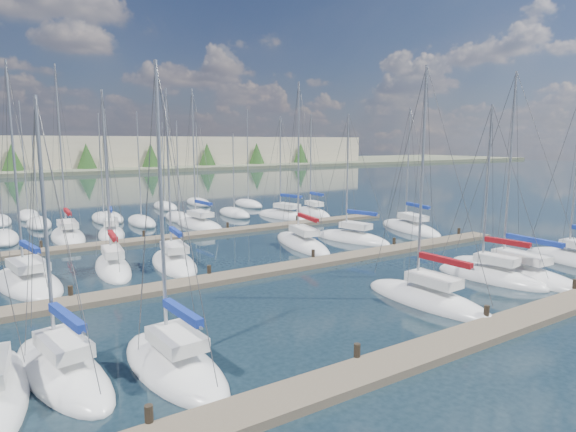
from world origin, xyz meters
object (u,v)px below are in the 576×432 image
sailboat_j (174,263)px  sailboat_l (352,238)px  sailboat_e (491,277)px  sailboat_b (62,371)px  sailboat_f (514,273)px  sailboat_h (28,282)px  sailboat_q (285,216)px  sailboat_k (302,243)px  sailboat_r (313,213)px  sailboat_i (113,268)px  sailboat_n (68,236)px  sailboat_m (410,228)px  sailboat_d (427,299)px  sailboat_p (199,225)px  sailboat_o (111,234)px  sailboat_c (174,365)px

sailboat_j → sailboat_l: bearing=6.3°
sailboat_l → sailboat_e: bearing=-107.4°
sailboat_e → sailboat_b: (-24.23, 0.85, -0.01)m
sailboat_e → sailboat_f: size_ratio=0.85×
sailboat_h → sailboat_q: size_ratio=1.15×
sailboat_k → sailboat_e: 15.08m
sailboat_r → sailboat_i: size_ratio=0.98×
sailboat_r → sailboat_q: sailboat_r is taller
sailboat_n → sailboat_m: 31.59m
sailboat_i → sailboat_d: bearing=-45.3°
sailboat_j → sailboat_i: (-3.87, 0.91, 0.01)m
sailboat_k → sailboat_j: sailboat_k is taller
sailboat_p → sailboat_i: (-11.31, -12.68, 0.01)m
sailboat_b → sailboat_f: bearing=-12.5°
sailboat_q → sailboat_l: bearing=-109.3°
sailboat_o → sailboat_c: sailboat_o is taller
sailboat_h → sailboat_l: bearing=-10.8°
sailboat_m → sailboat_i: (-27.74, 0.27, 0.02)m
sailboat_c → sailboat_p: sailboat_p is taller
sailboat_m → sailboat_b: sailboat_m is taller
sailboat_f → sailboat_o: sailboat_f is taller
sailboat_m → sailboat_f: bearing=-100.7°
sailboat_q → sailboat_d: bearing=-119.3°
sailboat_m → sailboat_b: (-32.76, -13.79, 0.00)m
sailboat_p → sailboat_r: size_ratio=1.17×
sailboat_h → sailboat_l: 24.84m
sailboat_b → sailboat_d: (17.54, -1.67, 0.01)m
sailboat_j → sailboat_k: bearing=9.2°
sailboat_j → sailboat_q: size_ratio=1.07×
sailboat_j → sailboat_i: 3.98m
sailboat_c → sailboat_p: (12.73, 28.50, 0.00)m
sailboat_r → sailboat_m: (2.10, -13.21, -0.02)m
sailboat_p → sailboat_n: 12.12m
sailboat_b → sailboat_r: bearing=31.3°
sailboat_j → sailboat_r: 25.80m
sailboat_k → sailboat_b: size_ratio=1.29×
sailboat_h → sailboat_m: 32.81m
sailboat_h → sailboat_q: 30.04m
sailboat_b → sailboat_d: size_ratio=0.83×
sailboat_l → sailboat_h: bearing=164.1°
sailboat_e → sailboat_f: 2.02m
sailboat_f → sailboat_i: 26.09m
sailboat_p → sailboat_c: bearing=-118.1°
sailboat_j → sailboat_l: 15.91m
sailboat_e → sailboat_m: size_ratio=0.92×
sailboat_f → sailboat_b: (-26.23, 1.12, -0.00)m
sailboat_h → sailboat_o: (7.76, 12.95, 0.02)m
sailboat_h → sailboat_o: sailboat_h is taller
sailboat_e → sailboat_f: sailboat_f is taller
sailboat_f → sailboat_d: 8.71m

